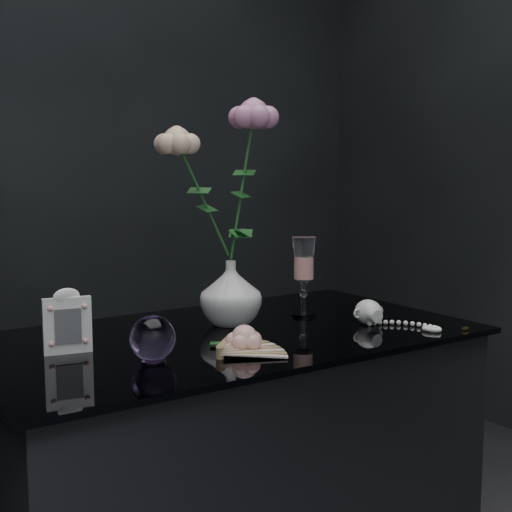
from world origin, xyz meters
TOP-DOWN VIEW (x-y plane):
  - table at (0.00, 0.05)m, footprint 1.05×0.58m
  - vase at (0.05, 0.11)m, footprint 0.18×0.18m
  - wine_glass at (0.24, 0.10)m, footprint 0.07×0.07m
  - picture_frame at (-0.33, 0.08)m, footprint 0.10×0.09m
  - paperweight at (-0.22, -0.05)m, footprint 0.10×0.10m
  - paper_fan at (-0.11, -0.11)m, footprint 0.28×0.23m
  - loose_rose at (-0.05, -0.10)m, footprint 0.12×0.16m
  - pearl_jar at (0.31, -0.05)m, footprint 0.22×0.23m
  - roses at (0.04, 0.12)m, footprint 0.27×0.12m

SIDE VIEW (x-z plane):
  - table at x=0.00m, z-range 0.00..0.76m
  - paper_fan at x=-0.11m, z-range 0.76..0.79m
  - loose_rose at x=-0.05m, z-range 0.76..0.81m
  - pearl_jar at x=0.31m, z-range 0.76..0.82m
  - paperweight at x=-0.22m, z-range 0.76..0.85m
  - picture_frame at x=-0.33m, z-range 0.76..0.89m
  - vase at x=0.05m, z-range 0.76..0.91m
  - wine_glass at x=0.24m, z-range 0.76..0.95m
  - roses at x=0.04m, z-range 0.89..1.30m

